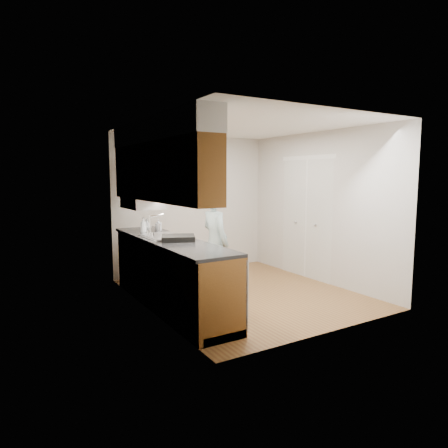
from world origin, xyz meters
name	(u,v)px	position (x,y,z in m)	size (l,w,h in m)	color
floor	(244,293)	(0.00, 0.00, 0.00)	(3.50, 3.50, 0.00)	brown
ceiling	(245,125)	(0.00, 0.00, 2.50)	(3.50, 3.50, 0.00)	white
wall_left	(148,217)	(-1.50, 0.00, 1.25)	(0.02, 3.50, 2.50)	beige
wall_right	(319,207)	(1.50, 0.00, 1.25)	(0.02, 3.50, 2.50)	beige
wall_back	(192,204)	(0.00, 1.75, 1.25)	(3.00, 0.02, 2.50)	beige
counter	(171,272)	(-1.20, 0.00, 0.49)	(0.64, 2.80, 1.30)	brown
upper_cabinets	(158,162)	(-1.33, 0.05, 1.95)	(0.47, 2.80, 1.21)	brown
closet_door	(306,219)	(1.49, 0.30, 1.02)	(0.02, 1.22, 2.05)	white
floor_mat	(216,296)	(-0.44, 0.11, 0.01)	(0.54, 0.91, 0.02)	#5E5E60
person	(215,236)	(-0.44, 0.11, 0.90)	(0.62, 0.42, 1.77)	#91ABB1
soap_bottle_a	(143,225)	(-1.34, 0.65, 1.06)	(0.09, 0.09, 0.24)	white
soap_bottle_b	(159,225)	(-1.05, 0.78, 1.03)	(0.08, 0.08, 0.18)	white
soap_bottle_c	(147,225)	(-1.21, 0.87, 1.03)	(0.14, 0.14, 0.18)	white
steel_can	(158,228)	(-1.09, 0.71, 1.00)	(0.07, 0.07, 0.12)	#A5A5AA
dish_rack	(178,238)	(-1.17, -0.19, 0.97)	(0.42, 0.35, 0.07)	black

